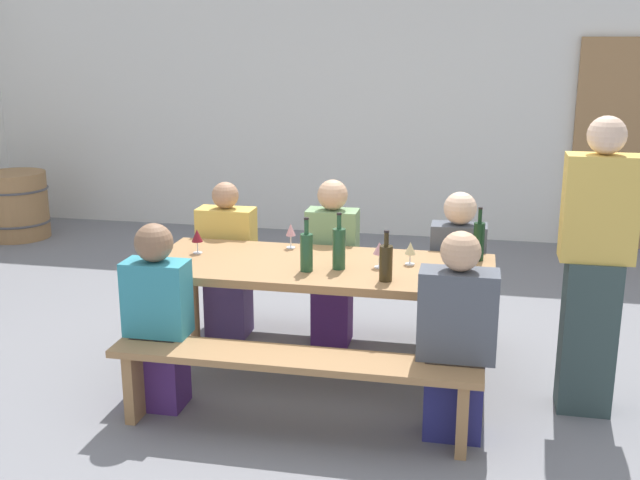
{
  "coord_description": "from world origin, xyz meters",
  "views": [
    {
      "loc": [
        0.91,
        -4.43,
        2.1
      ],
      "look_at": [
        0.0,
        0.0,
        0.9
      ],
      "focal_mm": 43.12,
      "sensor_mm": 36.0,
      "label": 1
    }
  ],
  "objects_px": {
    "seated_guest_near_0": "(158,320)",
    "seated_guest_far_0": "(228,264)",
    "wooden_door": "(620,145)",
    "wine_bottle_0": "(307,251)",
    "wine_bottle_2": "(386,262)",
    "wine_bottle_3": "(479,240)",
    "wine_glass_2": "(197,236)",
    "bench_near": "(293,372)",
    "bench_far": "(340,288)",
    "wine_bottle_1": "(339,248)",
    "wine_glass_3": "(291,231)",
    "seated_guest_near_1": "(456,341)",
    "seated_guest_far_1": "(332,266)",
    "wine_barrel": "(16,205)",
    "seated_guest_far_2": "(457,276)",
    "tasting_table": "(320,275)",
    "standing_host": "(594,273)",
    "wine_glass_1": "(410,249)",
    "wine_glass_0": "(379,249)"
  },
  "relations": [
    {
      "from": "wine_bottle_0",
      "to": "wine_barrel",
      "type": "xyz_separation_m",
      "value": [
        -3.85,
        2.94,
        -0.52
      ]
    },
    {
      "from": "bench_far",
      "to": "wine_bottle_1",
      "type": "relative_size",
      "value": 5.85
    },
    {
      "from": "seated_guest_near_1",
      "to": "wine_bottle_3",
      "type": "bearing_deg",
      "value": -6.3
    },
    {
      "from": "wine_bottle_2",
      "to": "seated_guest_far_2",
      "type": "relative_size",
      "value": 0.27
    },
    {
      "from": "wine_bottle_3",
      "to": "standing_host",
      "type": "xyz_separation_m",
      "value": [
        0.63,
        -0.39,
        -0.05
      ]
    },
    {
      "from": "wine_bottle_0",
      "to": "wine_bottle_2",
      "type": "height_order",
      "value": "wine_bottle_0"
    },
    {
      "from": "wine_glass_1",
      "to": "wine_barrel",
      "type": "distance_m",
      "value": 5.21
    },
    {
      "from": "wine_glass_0",
      "to": "standing_host",
      "type": "relative_size",
      "value": 0.09
    },
    {
      "from": "standing_host",
      "to": "wine_glass_1",
      "type": "bearing_deg",
      "value": -11.52
    },
    {
      "from": "seated_guest_far_2",
      "to": "tasting_table",
      "type": "bearing_deg",
      "value": -54.79
    },
    {
      "from": "wooden_door",
      "to": "wine_bottle_0",
      "type": "height_order",
      "value": "wooden_door"
    },
    {
      "from": "wine_glass_1",
      "to": "seated_guest_near_0",
      "type": "height_order",
      "value": "seated_guest_near_0"
    },
    {
      "from": "seated_guest_far_0",
      "to": "wine_barrel",
      "type": "height_order",
      "value": "seated_guest_far_0"
    },
    {
      "from": "bench_far",
      "to": "seated_guest_far_2",
      "type": "relative_size",
      "value": 1.81
    },
    {
      "from": "wine_glass_3",
      "to": "tasting_table",
      "type": "bearing_deg",
      "value": -50.21
    },
    {
      "from": "seated_guest_far_0",
      "to": "wine_barrel",
      "type": "relative_size",
      "value": 1.58
    },
    {
      "from": "wine_bottle_3",
      "to": "seated_guest_far_0",
      "type": "bearing_deg",
      "value": 170.03
    },
    {
      "from": "wine_bottle_2",
      "to": "seated_guest_far_2",
      "type": "bearing_deg",
      "value": 65.37
    },
    {
      "from": "wine_bottle_3",
      "to": "wine_glass_2",
      "type": "xyz_separation_m",
      "value": [
        -1.77,
        -0.2,
        -0.02
      ]
    },
    {
      "from": "wine_glass_1",
      "to": "seated_guest_far_0",
      "type": "bearing_deg",
      "value": 159.93
    },
    {
      "from": "bench_near",
      "to": "wine_bottle_0",
      "type": "relative_size",
      "value": 6.19
    },
    {
      "from": "wine_bottle_2",
      "to": "seated_guest_far_1",
      "type": "height_order",
      "value": "seated_guest_far_1"
    },
    {
      "from": "wooden_door",
      "to": "wine_bottle_3",
      "type": "distance_m",
      "value": 3.65
    },
    {
      "from": "wine_bottle_2",
      "to": "seated_guest_near_1",
      "type": "xyz_separation_m",
      "value": [
        0.42,
        -0.32,
        -0.32
      ]
    },
    {
      "from": "bench_near",
      "to": "wine_bottle_2",
      "type": "bearing_deg",
      "value": 47.08
    },
    {
      "from": "wine_bottle_1",
      "to": "wine_bottle_2",
      "type": "xyz_separation_m",
      "value": [
        0.3,
        -0.18,
        -0.02
      ]
    },
    {
      "from": "standing_host",
      "to": "wine_glass_0",
      "type": "bearing_deg",
      "value": -5.24
    },
    {
      "from": "seated_guest_near_0",
      "to": "seated_guest_far_1",
      "type": "bearing_deg",
      "value": -34.39
    },
    {
      "from": "bench_far",
      "to": "wine_bottle_3",
      "type": "relative_size",
      "value": 5.97
    },
    {
      "from": "wine_glass_0",
      "to": "wine_barrel",
      "type": "bearing_deg",
      "value": 146.81
    },
    {
      "from": "wine_bottle_1",
      "to": "seated_guest_far_2",
      "type": "bearing_deg",
      "value": 43.94
    },
    {
      "from": "standing_host",
      "to": "seated_guest_near_0",
      "type": "bearing_deg",
      "value": 10.78
    },
    {
      "from": "seated_guest_far_1",
      "to": "wine_barrel",
      "type": "relative_size",
      "value": 1.65
    },
    {
      "from": "bench_far",
      "to": "standing_host",
      "type": "relative_size",
      "value": 1.19
    },
    {
      "from": "tasting_table",
      "to": "seated_guest_near_1",
      "type": "xyz_separation_m",
      "value": [
        0.86,
        -0.58,
        -0.13
      ]
    },
    {
      "from": "wooden_door",
      "to": "tasting_table",
      "type": "relative_size",
      "value": 0.99
    },
    {
      "from": "seated_guest_near_0",
      "to": "seated_guest_far_0",
      "type": "height_order",
      "value": "seated_guest_far_0"
    },
    {
      "from": "wine_bottle_1",
      "to": "wine_glass_3",
      "type": "height_order",
      "value": "wine_bottle_1"
    },
    {
      "from": "wine_bottle_1",
      "to": "wine_barrel",
      "type": "xyz_separation_m",
      "value": [
        -4.03,
        2.86,
        -0.53
      ]
    },
    {
      "from": "wine_glass_2",
      "to": "seated_guest_near_0",
      "type": "distance_m",
      "value": 0.73
    },
    {
      "from": "wine_bottle_0",
      "to": "wine_bottle_1",
      "type": "relative_size",
      "value": 0.95
    },
    {
      "from": "bench_near",
      "to": "seated_guest_near_0",
      "type": "distance_m",
      "value": 0.86
    },
    {
      "from": "wine_bottle_1",
      "to": "wine_barrel",
      "type": "relative_size",
      "value": 0.49
    },
    {
      "from": "wine_glass_0",
      "to": "seated_guest_far_0",
      "type": "bearing_deg",
      "value": 153.11
    },
    {
      "from": "wooden_door",
      "to": "seated_guest_far_0",
      "type": "relative_size",
      "value": 1.87
    },
    {
      "from": "wine_bottle_0",
      "to": "bench_far",
      "type": "bearing_deg",
      "value": 86.94
    },
    {
      "from": "bench_far",
      "to": "wine_barrel",
      "type": "relative_size",
      "value": 2.85
    },
    {
      "from": "wine_bottle_0",
      "to": "seated_guest_far_1",
      "type": "relative_size",
      "value": 0.28
    },
    {
      "from": "seated_guest_near_0",
      "to": "standing_host",
      "type": "distance_m",
      "value": 2.47
    },
    {
      "from": "wooden_door",
      "to": "seated_guest_far_1",
      "type": "distance_m",
      "value": 3.89
    }
  ]
}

